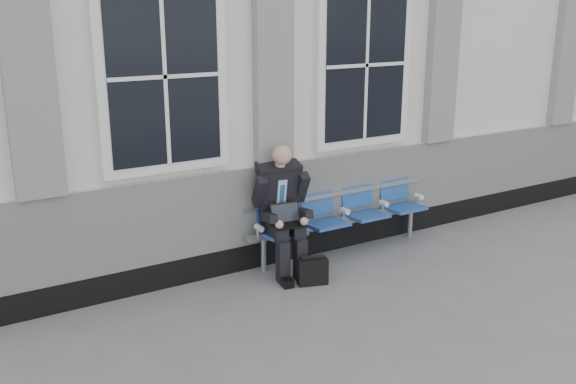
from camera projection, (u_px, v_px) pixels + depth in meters
ground at (415, 290)px, 6.84m from camera, size 70.00×70.00×0.00m
station_building at (255, 57)px, 9.06m from camera, size 14.40×4.40×4.49m
bench at (341, 209)px, 7.76m from camera, size 2.60×0.47×0.91m
businessman at (282, 205)px, 7.13m from camera, size 0.64×0.85×1.47m
briefcase at (313, 271)px, 6.96m from camera, size 0.35×0.23×0.33m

